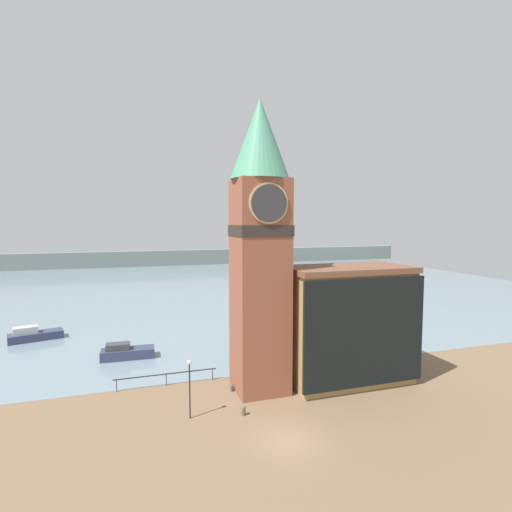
% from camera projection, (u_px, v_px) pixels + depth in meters
% --- Properties ---
extents(ground_plane, '(160.00, 160.00, 0.00)m').
position_uv_depth(ground_plane, '(287.00, 440.00, 26.38)').
color(ground_plane, brown).
extents(water, '(160.00, 120.00, 0.00)m').
position_uv_depth(water, '(171.00, 283.00, 94.39)').
color(water, gray).
rests_on(water, ground_plane).
extents(far_shoreline, '(180.00, 3.00, 5.00)m').
position_uv_depth(far_shoreline, '(158.00, 258.00, 132.10)').
color(far_shoreline, slate).
rests_on(far_shoreline, water).
extents(pier_railing, '(8.90, 0.08, 1.09)m').
position_uv_depth(pier_railing, '(166.00, 375.00, 35.13)').
color(pier_railing, '#232328').
rests_on(pier_railing, ground_plane).
extents(clock_tower, '(4.92, 4.92, 24.49)m').
position_uv_depth(clock_tower, '(260.00, 239.00, 33.33)').
color(clock_tower, brown).
rests_on(clock_tower, ground_plane).
extents(pier_building, '(11.34, 6.02, 10.47)m').
position_uv_depth(pier_building, '(348.00, 324.00, 35.91)').
color(pier_building, '#A88451').
rests_on(pier_building, ground_plane).
extents(boat_near, '(5.52, 2.15, 1.67)m').
position_uv_depth(boat_near, '(126.00, 352.00, 42.25)').
color(boat_near, '#333856').
rests_on(boat_near, water).
extents(boat_far, '(6.33, 3.55, 1.79)m').
position_uv_depth(boat_far, '(34.00, 335.00, 48.68)').
color(boat_far, '#333856').
rests_on(boat_far, water).
extents(mooring_bollard_near, '(0.29, 0.29, 0.61)m').
position_uv_depth(mooring_bollard_near, '(232.00, 387.00, 34.03)').
color(mooring_bollard_near, brown).
rests_on(mooring_bollard_near, ground_plane).
extents(mooring_bollard_far, '(0.31, 0.31, 0.70)m').
position_uv_depth(mooring_bollard_far, '(244.00, 410.00, 29.78)').
color(mooring_bollard_far, brown).
rests_on(mooring_bollard_far, ground_plane).
extents(lamp_post, '(0.32, 0.32, 4.39)m').
position_uv_depth(lamp_post, '(190.00, 378.00, 29.08)').
color(lamp_post, black).
rests_on(lamp_post, ground_plane).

